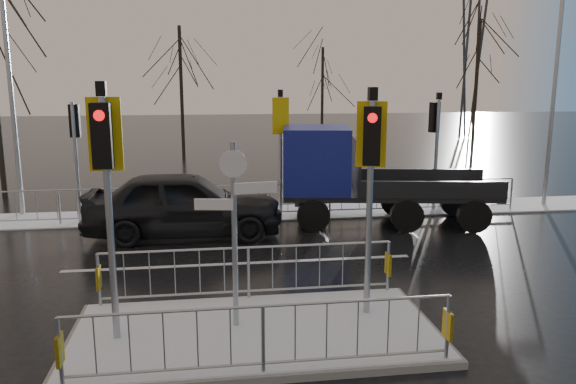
{
  "coord_description": "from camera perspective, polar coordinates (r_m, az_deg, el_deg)",
  "views": [
    {
      "loc": [
        -0.68,
        -8.58,
        4.18
      ],
      "look_at": [
        0.99,
        3.09,
        1.8
      ],
      "focal_mm": 35.0,
      "sensor_mm": 36.0,
      "label": 1
    }
  ],
  "objects": [
    {
      "name": "ground",
      "position": [
        9.57,
        -3.35,
        -14.5
      ],
      "size": [
        120.0,
        120.0,
        0.0
      ],
      "primitive_type": "plane",
      "color": "black",
      "rests_on": "ground"
    },
    {
      "name": "snow_verge",
      "position": [
        17.69,
        -5.71,
        -2.25
      ],
      "size": [
        30.0,
        2.0,
        0.04
      ],
      "primitive_type": "cube",
      "color": "white",
      "rests_on": "ground"
    },
    {
      "name": "lane_markings",
      "position": [
        9.27,
        -3.17,
        -15.37
      ],
      "size": [
        8.0,
        11.38,
        0.01
      ],
      "color": "silver",
      "rests_on": "ground"
    },
    {
      "name": "traffic_island",
      "position": [
        9.41,
        -3.45,
        -12.33
      ],
      "size": [
        6.0,
        3.04,
        4.15
      ],
      "color": "slate",
      "rests_on": "ground"
    },
    {
      "name": "far_kerb_fixtures",
      "position": [
        17.0,
        -4.71,
        0.65
      ],
      "size": [
        18.0,
        0.65,
        3.83
      ],
      "color": "#9AA1A8",
      "rests_on": "ground"
    },
    {
      "name": "car_far_lane",
      "position": [
        15.32,
        -10.48,
        -1.17
      ],
      "size": [
        5.3,
        2.24,
        1.79
      ],
      "primitive_type": "imported",
      "rotation": [
        0.0,
        0.0,
        1.55
      ],
      "color": "black",
      "rests_on": "ground"
    },
    {
      "name": "flatbed_truck",
      "position": [
        16.41,
        5.93,
        1.97
      ],
      "size": [
        6.39,
        3.19,
        2.83
      ],
      "color": "black",
      "rests_on": "ground"
    },
    {
      "name": "tree_far_a",
      "position": [
        30.62,
        -10.86,
        12.41
      ],
      "size": [
        3.75,
        3.75,
        7.08
      ],
      "color": "black",
      "rests_on": "ground"
    },
    {
      "name": "tree_far_b",
      "position": [
        33.26,
        3.52,
        11.38
      ],
      "size": [
        3.25,
        3.25,
        6.14
      ],
      "color": "black",
      "rests_on": "ground"
    },
    {
      "name": "tree_far_c",
      "position": [
        33.04,
        18.71,
        12.49
      ],
      "size": [
        4.0,
        4.0,
        7.55
      ],
      "color": "black",
      "rests_on": "ground"
    },
    {
      "name": "street_lamp_right",
      "position": [
        20.46,
        25.73,
        10.89
      ],
      "size": [
        1.25,
        0.18,
        8.0
      ],
      "color": "#9AA1A8",
      "rests_on": "ground"
    },
    {
      "name": "street_lamp_left",
      "position": [
        18.98,
        -26.3,
        11.2
      ],
      "size": [
        1.25,
        0.18,
        8.2
      ],
      "color": "#9AA1A8",
      "rests_on": "ground"
    }
  ]
}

